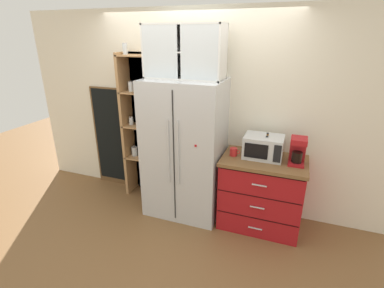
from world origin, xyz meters
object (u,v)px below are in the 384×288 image
Objects in this scene: coffee_maker at (298,150)px; bottle_amber at (267,146)px; bottle_green at (266,148)px; mug_red at (234,152)px; chalkboard_menu at (112,138)px; microwave at (263,147)px; refrigerator at (185,149)px.

bottle_amber is (-0.34, 0.09, -0.03)m from coffee_maker.
mug_red is at bearing -171.57° from bottle_green.
microwave is at bearing -5.79° from chalkboard_menu.
bottle_green is 2.32m from chalkboard_menu.
bottle_green reaches higher than microwave.
mug_red is (0.63, 0.01, 0.06)m from refrigerator.
refrigerator is at bearing -172.77° from bottle_amber.
chalkboard_menu is (-2.30, 0.25, -0.24)m from bottle_green.
microwave is 0.35m from mug_red.
refrigerator is 6.09× the size of bottle_amber.
bottle_amber is at bearing -4.50° from chalkboard_menu.
bottle_amber reaches higher than bottle_green.
refrigerator is at bearing -178.52° from coffee_maker.
bottle_green is at bearing -6.14° from chalkboard_menu.
refrigerator reaches higher than bottle_green.
microwave reaches higher than mug_red.
microwave is 0.04m from bottle_green.
refrigerator is 3.98× the size of microwave.
mug_red is 0.39m from bottle_amber.
microwave is at bearing 4.57° from refrigerator.
coffee_maker is 0.20× the size of chalkboard_menu.
microwave is (0.95, 0.08, 0.14)m from refrigerator.
chalkboard_menu is at bearing 175.50° from bottle_amber.
coffee_maker is at bearing -4.09° from bottle_green.
mug_red is at bearing -8.82° from chalkboard_menu.
microwave is at bearing -122.50° from bottle_amber.
refrigerator is at bearing -175.43° from microwave.
chalkboard_menu is at bearing 166.87° from refrigerator.
coffee_maker is 1.08× the size of bottle_amber.
coffee_maker is at bearing -6.40° from microwave.
bottle_amber is at bearing 18.36° from mug_red.
chalkboard_menu is (-2.64, 0.27, -0.27)m from coffee_maker.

